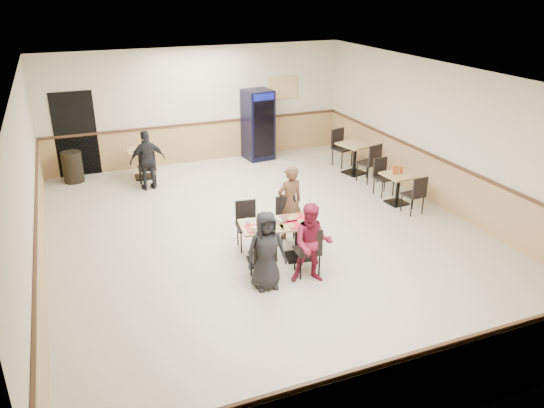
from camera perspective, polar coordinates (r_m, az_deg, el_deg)
name	(u,v)px	position (r m, az deg, el deg)	size (l,w,h in m)	color
ground	(269,236)	(10.17, -0.33, -3.49)	(10.00, 10.00, 0.00)	beige
room_shell	(298,158)	(12.78, 2.85, 4.92)	(10.00, 10.00, 10.00)	silver
main_table	(279,236)	(9.14, 0.75, -3.42)	(1.40, 0.83, 0.71)	black
main_chairs	(276,237)	(9.14, 0.46, -3.58)	(1.36, 1.69, 0.90)	black
diner_woman_left	(266,251)	(8.27, -0.64, -5.03)	(0.64, 0.41, 1.30)	black
diner_woman_right	(312,244)	(8.45, 4.35, -4.27)	(0.66, 0.51, 1.35)	maroon
diner_man_opposite	(290,202)	(9.85, 1.92, 0.17)	(0.52, 0.34, 1.44)	brown
lone_diner	(148,160)	(12.56, -13.23, 4.59)	(0.82, 0.34, 1.40)	black
tabletop_clutter	(280,223)	(8.98, 0.90, -2.08)	(1.18, 0.62, 0.12)	red
side_table_near	(398,184)	(11.81, 13.42, 2.09)	(0.68, 0.68, 0.68)	black
side_table_near_chair_south	(413,194)	(11.41, 14.95, 1.08)	(0.40, 0.40, 0.86)	black
side_table_near_chair_north	(384,177)	(12.23, 11.98, 2.85)	(0.40, 0.40, 0.86)	black
side_table_far	(355,154)	(13.47, 8.91, 5.37)	(0.90, 0.90, 0.78)	black
side_table_far_chair_south	(368,162)	(12.97, 10.30, 4.47)	(0.46, 0.46, 0.99)	black
side_table_far_chair_north	(343,148)	(14.00, 7.61, 6.01)	(0.46, 0.46, 0.99)	black
condiment_caddy	(397,170)	(11.72, 13.30, 3.60)	(0.23, 0.06, 0.20)	#C0370D
back_table	(143,159)	(13.41, -13.75, 4.73)	(0.71, 0.71, 0.73)	black
back_table_chair_lone	(147,167)	(12.86, -13.32, 3.89)	(0.43, 0.43, 0.92)	black
pepsi_cooler	(258,125)	(14.39, -1.51, 8.51)	(0.78, 0.78, 1.87)	black
trash_bin	(73,167)	(13.67, -20.66, 3.75)	(0.48, 0.48, 0.75)	black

